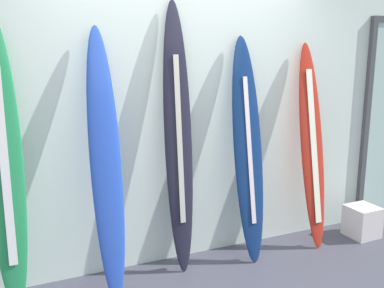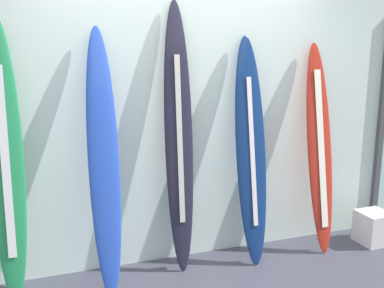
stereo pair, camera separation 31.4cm
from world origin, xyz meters
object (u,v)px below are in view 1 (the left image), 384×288
Objects in this scene: surfboard_navy at (248,152)px; surfboard_crimson at (312,148)px; surfboard_emerald at (5,169)px; surfboard_cobalt at (106,164)px; surfboard_charcoal at (178,142)px; display_block_left at (362,221)px.

surfboard_crimson is (0.70, -0.00, -0.03)m from surfboard_navy.
surfboard_emerald is at bearing 179.17° from surfboard_crimson.
surfboard_cobalt is 1.06× the size of surfboard_crimson.
surfboard_navy is (1.96, -0.04, -0.06)m from surfboard_emerald.
surfboard_emerald reaches higher than surfboard_crimson.
surfboard_emerald reaches higher than surfboard_cobalt.
surfboard_charcoal is 1.14× the size of surfboard_navy.
surfboard_emerald reaches higher than display_block_left.
surfboard_emerald is at bearing 177.27° from display_block_left.
display_block_left is at bearing -1.20° from surfboard_cobalt.
surfboard_crimson is at bearing 1.83° from surfboard_cobalt.
surfboard_emerald is 6.77× the size of display_block_left.
surfboard_emerald is 1.33m from surfboard_charcoal.
surfboard_cobalt is 0.66m from surfboard_charcoal.
surfboard_cobalt is at bearing 178.80° from display_block_left.
surfboard_charcoal is (1.33, 0.02, 0.07)m from surfboard_emerald.
surfboard_charcoal is at bearing 177.38° from surfboard_crimson.
surfboard_charcoal is 1.17× the size of surfboard_crimson.
surfboard_cobalt is at bearing -169.01° from surfboard_charcoal.
surfboard_emerald is 1.03× the size of surfboard_cobalt.
surfboard_navy is 1.53m from display_block_left.
surfboard_cobalt is 1.97m from surfboard_crimson.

